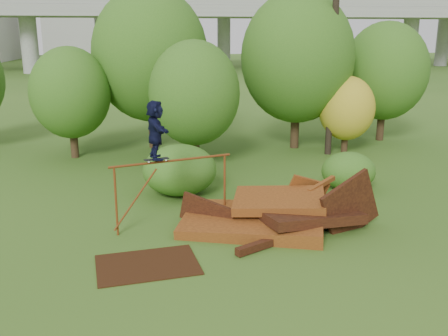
{
  "coord_description": "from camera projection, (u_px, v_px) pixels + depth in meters",
  "views": [
    {
      "loc": [
        -2.82,
        -11.16,
        5.21
      ],
      "look_at": [
        -0.8,
        2.0,
        1.6
      ],
      "focal_mm": 40.0,
      "sensor_mm": 36.0,
      "label": 1
    }
  ],
  "objects": [
    {
      "name": "tree_0",
      "position": [
        70.0,
        93.0,
        20.91
      ],
      "size": [
        3.34,
        3.34,
        4.71
      ],
      "color": "black",
      "rests_on": "ground"
    },
    {
      "name": "ground",
      "position": [
        268.0,
        249.0,
        12.42
      ],
      "size": [
        240.0,
        240.0,
        0.0
      ],
      "primitive_type": "plane",
      "color": "#2D5116",
      "rests_on": "ground"
    },
    {
      "name": "shrub_left",
      "position": [
        180.0,
        170.0,
        16.44
      ],
      "size": [
        2.44,
        2.25,
        1.69
      ],
      "primitive_type": "ellipsoid",
      "color": "#265416",
      "rests_on": "ground"
    },
    {
      "name": "utility_pole",
      "position": [
        334.0,
        41.0,
        20.96
      ],
      "size": [
        1.4,
        0.28,
        9.66
      ],
      "color": "black",
      "rests_on": "ground"
    },
    {
      "name": "skateboard",
      "position": [
        157.0,
        159.0,
        13.26
      ],
      "size": [
        0.69,
        0.36,
        0.07
      ],
      "rotation": [
        0.0,
        0.0,
        0.28
      ],
      "color": "black",
      "rests_on": "grind_rail"
    },
    {
      "name": "skater",
      "position": [
        155.0,
        130.0,
        13.05
      ],
      "size": [
        0.67,
        1.5,
        1.56
      ],
      "primitive_type": "imported",
      "rotation": [
        0.0,
        0.0,
        1.72
      ],
      "color": "black",
      "rests_on": "skateboard"
    },
    {
      "name": "grind_rail",
      "position": [
        172.0,
        177.0,
        13.58
      ],
      "size": [
        3.32,
        1.03,
        1.91
      ],
      "color": "brown",
      "rests_on": "ground"
    },
    {
      "name": "tree_4",
      "position": [
        347.0,
        108.0,
        22.09
      ],
      "size": [
        2.48,
        2.48,
        3.42
      ],
      "color": "black",
      "rests_on": "ground"
    },
    {
      "name": "tree_1",
      "position": [
        150.0,
        55.0,
        22.45
      ],
      "size": [
        5.23,
        5.23,
        7.27
      ],
      "color": "black",
      "rests_on": "ground"
    },
    {
      "name": "tree_3",
      "position": [
        297.0,
        58.0,
        22.41
      ],
      "size": [
        5.11,
        5.11,
        7.09
      ],
      "color": "black",
      "rests_on": "ground"
    },
    {
      "name": "flat_plate",
      "position": [
        147.0,
        265.0,
        11.57
      ],
      "size": [
        2.51,
        1.94,
        0.03
      ],
      "primitive_type": "cube",
      "rotation": [
        0.0,
        0.0,
        0.13
      ],
      "color": "black",
      "rests_on": "ground"
    },
    {
      "name": "shrub_right",
      "position": [
        348.0,
        171.0,
        17.04
      ],
      "size": [
        1.84,
        1.69,
        1.31
      ],
      "primitive_type": "ellipsoid",
      "color": "#265416",
      "rests_on": "ground"
    },
    {
      "name": "tree_5",
      "position": [
        385.0,
        71.0,
        24.26
      ],
      "size": [
        4.13,
        4.13,
        5.8
      ],
      "color": "black",
      "rests_on": "ground"
    },
    {
      "name": "scrap_pile",
      "position": [
        273.0,
        216.0,
        13.72
      ],
      "size": [
        5.8,
        3.56,
        2.06
      ],
      "color": "#4E250E",
      "rests_on": "ground"
    },
    {
      "name": "tree_2",
      "position": [
        194.0,
        93.0,
        19.34
      ],
      "size": [
        3.55,
        3.55,
        5.0
      ],
      "color": "black",
      "rests_on": "ground"
    }
  ]
}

